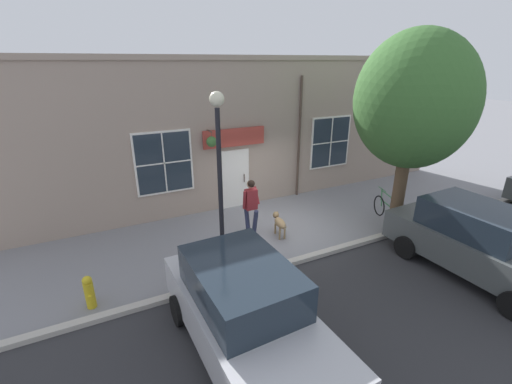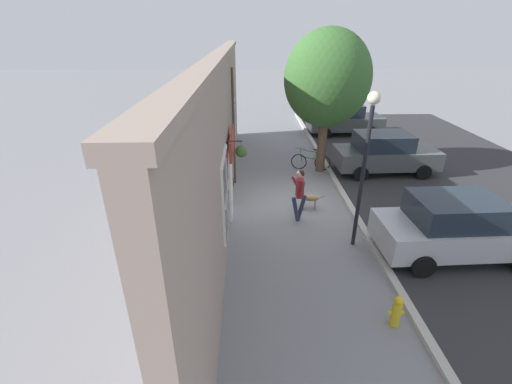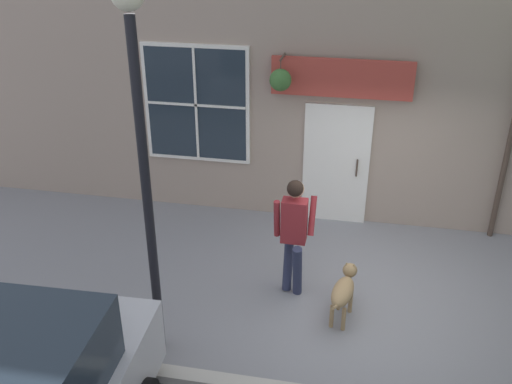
# 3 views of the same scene
# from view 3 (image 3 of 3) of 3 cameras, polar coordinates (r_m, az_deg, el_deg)

# --- Properties ---
(ground_plane) EXTENTS (90.00, 90.00, 0.00)m
(ground_plane) POSITION_cam_3_polar(r_m,az_deg,el_deg) (8.32, 11.46, -10.37)
(ground_plane) COLOR gray
(storefront_facade) EXTENTS (0.95, 18.00, 5.14)m
(storefront_facade) POSITION_cam_3_polar(r_m,az_deg,el_deg) (9.33, 13.08, 11.32)
(storefront_facade) COLOR gray
(storefront_facade) RESTS_ON ground_plane
(pedestrian_walking) EXTENTS (0.52, 0.55, 1.76)m
(pedestrian_walking) POSITION_cam_3_polar(r_m,az_deg,el_deg) (7.72, 3.82, -3.45)
(pedestrian_walking) COLOR #282D47
(pedestrian_walking) RESTS_ON ground_plane
(dog_on_leash) EXTENTS (1.05, 0.38, 0.66)m
(dog_on_leash) POSITION_cam_3_polar(r_m,az_deg,el_deg) (7.67, 8.77, -9.61)
(dog_on_leash) COLOR #997A51
(dog_on_leash) RESTS_ON ground_plane
(street_lamp) EXTENTS (0.32, 0.32, 4.37)m
(street_lamp) POSITION_cam_3_polar(r_m,az_deg,el_deg) (6.03, -11.49, 6.33)
(street_lamp) COLOR black
(street_lamp) RESTS_ON ground_plane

